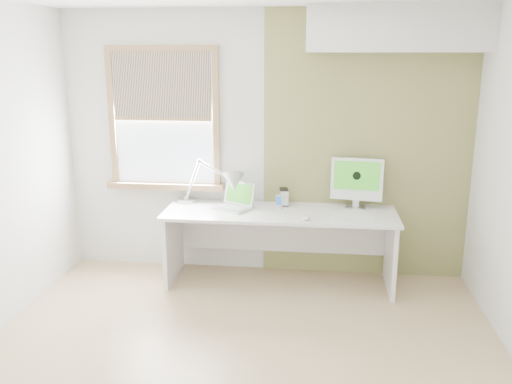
# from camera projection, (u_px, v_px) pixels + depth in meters

# --- Properties ---
(room) EXTENTS (4.04, 3.54, 2.64)m
(room) POSITION_uv_depth(u_px,v_px,m) (238.00, 188.00, 3.68)
(room) COLOR tan
(room) RESTS_ON ground
(accent_wall) EXTENTS (2.00, 0.02, 2.60)m
(accent_wall) POSITION_uv_depth(u_px,v_px,m) (367.00, 147.00, 5.25)
(accent_wall) COLOR olive
(accent_wall) RESTS_ON room
(soffit) EXTENTS (1.60, 0.40, 0.42)m
(soffit) POSITION_uv_depth(u_px,v_px,m) (398.00, 28.00, 4.78)
(soffit) COLOR white
(soffit) RESTS_ON room
(window) EXTENTS (1.20, 0.14, 1.42)m
(window) POSITION_uv_depth(u_px,v_px,m) (164.00, 119.00, 5.38)
(window) COLOR #9B754D
(window) RESTS_ON room
(desk) EXTENTS (2.20, 0.70, 0.73)m
(desk) POSITION_uv_depth(u_px,v_px,m) (280.00, 229.00, 5.24)
(desk) COLOR white
(desk) RESTS_ON room
(desk_lamp) EXTENTS (0.75, 0.46, 0.45)m
(desk_lamp) POSITION_uv_depth(u_px,v_px,m) (224.00, 184.00, 5.21)
(desk_lamp) COLOR #BBBEC0
(desk_lamp) RESTS_ON desk
(laptop) EXTENTS (0.44, 0.41, 0.24)m
(laptop) POSITION_uv_depth(u_px,v_px,m) (235.00, 202.00, 5.24)
(laptop) COLOR #BBBEC0
(laptop) RESTS_ON desk
(phone_dock) EXTENTS (0.08, 0.08, 0.14)m
(phone_dock) POSITION_uv_depth(u_px,v_px,m) (279.00, 205.00, 5.22)
(phone_dock) COLOR #BBBEC0
(phone_dock) RESTS_ON desk
(external_drive) EXTENTS (0.10, 0.14, 0.17)m
(external_drive) POSITION_uv_depth(u_px,v_px,m) (284.00, 197.00, 5.33)
(external_drive) COLOR #BBBEC0
(external_drive) RESTS_ON desk
(imac) EXTENTS (0.50, 0.19, 0.48)m
(imac) POSITION_uv_depth(u_px,v_px,m) (357.00, 180.00, 5.20)
(imac) COLOR #BBBEC0
(imac) RESTS_ON desk
(keyboard) EXTENTS (0.40, 0.12, 0.02)m
(keyboard) POSITION_uv_depth(u_px,v_px,m) (354.00, 221.00, 4.83)
(keyboard) COLOR white
(keyboard) RESTS_ON desk
(mouse) EXTENTS (0.08, 0.12, 0.03)m
(mouse) POSITION_uv_depth(u_px,v_px,m) (306.00, 218.00, 4.88)
(mouse) COLOR white
(mouse) RESTS_ON desk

